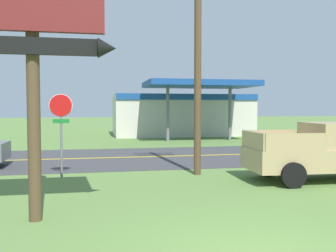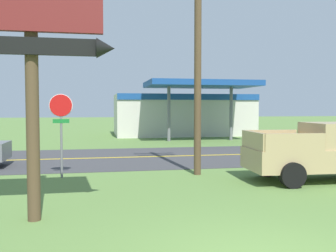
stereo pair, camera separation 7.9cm
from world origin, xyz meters
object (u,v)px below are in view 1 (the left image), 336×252
object	(u,v)px
stop_sign	(61,120)
utility_pole	(198,48)
pickup_tan_parked_on_lawn	(325,152)
motel_sign	(33,0)
gas_station	(182,113)

from	to	relation	value
stop_sign	utility_pole	xyz separation A→B (m)	(4.86, -0.29, 2.60)
utility_pole	pickup_tan_parked_on_lawn	xyz separation A→B (m)	(3.98, -1.88, -3.66)
motel_sign	stop_sign	distance (m)	5.84
motel_sign	gas_station	distance (m)	25.83
utility_pole	gas_station	bearing A→B (deg)	78.41
motel_sign	gas_station	world-z (taller)	motel_sign
motel_sign	pickup_tan_parked_on_lawn	world-z (taller)	motel_sign
stop_sign	gas_station	distance (m)	20.88
stop_sign	gas_station	bearing A→B (deg)	65.05
gas_station	utility_pole	bearing A→B (deg)	-101.59
stop_sign	pickup_tan_parked_on_lawn	distance (m)	9.17
stop_sign	utility_pole	size ratio (longest dim) A/B	0.34
stop_sign	utility_pole	bearing A→B (deg)	-3.46
gas_station	stop_sign	bearing A→B (deg)	-114.95
motel_sign	gas_station	bearing A→B (deg)	69.77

